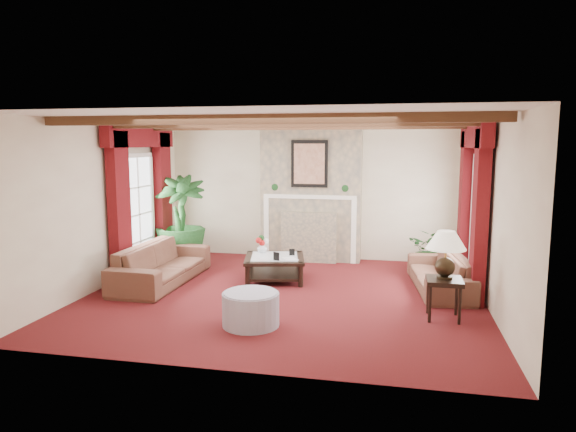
% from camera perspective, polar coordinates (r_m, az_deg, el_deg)
% --- Properties ---
extents(floor, '(6.00, 6.00, 0.00)m').
position_cam_1_polar(floor, '(8.09, -0.43, -8.77)').
color(floor, '#410D0B').
rests_on(floor, ground).
extents(ceiling, '(6.00, 6.00, 0.00)m').
position_cam_1_polar(ceiling, '(7.75, -0.45, 10.70)').
color(ceiling, white).
rests_on(ceiling, floor).
extents(back_wall, '(6.00, 0.02, 2.70)m').
position_cam_1_polar(back_wall, '(10.50, 2.76, 2.63)').
color(back_wall, beige).
rests_on(back_wall, ground).
extents(left_wall, '(0.02, 5.50, 2.70)m').
position_cam_1_polar(left_wall, '(8.94, -19.59, 1.21)').
color(left_wall, beige).
rests_on(left_wall, ground).
extents(right_wall, '(0.02, 5.50, 2.70)m').
position_cam_1_polar(right_wall, '(7.75, 21.77, 0.12)').
color(right_wall, beige).
rests_on(right_wall, ground).
extents(ceiling_beams, '(6.00, 3.00, 0.12)m').
position_cam_1_polar(ceiling_beams, '(7.75, -0.45, 10.25)').
color(ceiling_beams, '#3B2112').
rests_on(ceiling_beams, ceiling).
extents(fireplace, '(2.00, 0.52, 2.70)m').
position_cam_1_polar(fireplace, '(10.26, 2.63, 10.05)').
color(fireplace, tan).
rests_on(fireplace, ground).
extents(french_door_left, '(0.10, 1.10, 2.16)m').
position_cam_1_polar(french_door_left, '(9.74, -16.59, 6.48)').
color(french_door_left, white).
rests_on(french_door_left, ground).
extents(french_door_right, '(0.10, 1.10, 2.16)m').
position_cam_1_polar(french_door_right, '(8.67, 20.73, 6.14)').
color(french_door_right, white).
rests_on(french_door_right, ground).
extents(curtains_left, '(0.20, 2.40, 2.55)m').
position_cam_1_polar(curtains_left, '(9.68, -16.11, 8.98)').
color(curtains_left, '#4A090E').
rests_on(curtains_left, ground).
extents(curtains_right, '(0.20, 2.40, 2.55)m').
position_cam_1_polar(curtains_right, '(8.66, 20.14, 8.95)').
color(curtains_right, '#4A090E').
rests_on(curtains_right, ground).
extents(sofa_left, '(2.26, 0.72, 0.88)m').
position_cam_1_polar(sofa_left, '(8.94, -13.87, -4.47)').
color(sofa_left, '#350E18').
rests_on(sofa_left, ground).
extents(sofa_right, '(2.08, 1.01, 0.76)m').
position_cam_1_polar(sofa_right, '(8.63, 16.55, -5.42)').
color(sofa_right, '#350E18').
rests_on(sofa_right, ground).
extents(potted_palm, '(2.14, 2.38, 0.97)m').
position_cam_1_polar(potted_palm, '(10.29, -11.82, -2.51)').
color(potted_palm, black).
rests_on(potted_palm, ground).
extents(small_plant, '(1.41, 1.42, 0.62)m').
position_cam_1_polar(small_plant, '(9.80, 15.48, -4.20)').
color(small_plant, black).
rests_on(small_plant, ground).
extents(coffee_table, '(1.20, 1.20, 0.41)m').
position_cam_1_polar(coffee_table, '(8.90, -1.50, -5.83)').
color(coffee_table, black).
rests_on(coffee_table, ground).
extents(side_table, '(0.59, 0.59, 0.55)m').
position_cam_1_polar(side_table, '(7.28, 16.90, -8.79)').
color(side_table, black).
rests_on(side_table, ground).
extents(ottoman, '(0.74, 0.74, 0.43)m').
position_cam_1_polar(ottoman, '(6.76, -4.16, -10.30)').
color(ottoman, gray).
rests_on(ottoman, ground).
extents(table_lamp, '(0.53, 0.53, 0.67)m').
position_cam_1_polar(table_lamp, '(7.13, 17.10, -4.08)').
color(table_lamp, black).
rests_on(table_lamp, side_table).
extents(flower_vase, '(0.20, 0.21, 0.18)m').
position_cam_1_polar(flower_vase, '(9.17, -2.90, -3.56)').
color(flower_vase, silver).
rests_on(flower_vase, coffee_table).
extents(book, '(0.22, 0.21, 0.27)m').
position_cam_1_polar(book, '(8.55, -0.35, -4.08)').
color(book, black).
rests_on(book, coffee_table).
extents(photo_frame_a, '(0.11, 0.06, 0.15)m').
position_cam_1_polar(photo_frame_a, '(8.53, -1.30, -4.53)').
color(photo_frame_a, black).
rests_on(photo_frame_a, coffee_table).
extents(photo_frame_b, '(0.10, 0.04, 0.12)m').
position_cam_1_polar(photo_frame_b, '(8.90, 0.44, -4.07)').
color(photo_frame_b, black).
rests_on(photo_frame_b, coffee_table).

